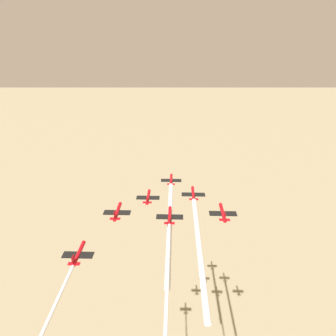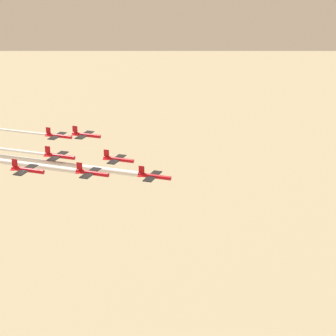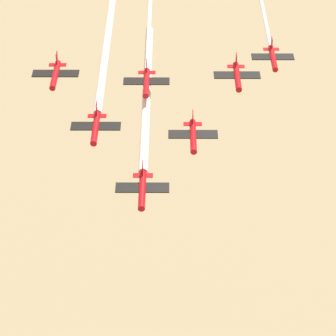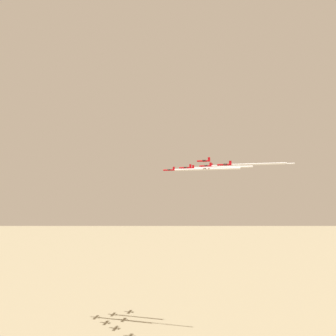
{
  "view_description": "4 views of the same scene",
  "coord_description": "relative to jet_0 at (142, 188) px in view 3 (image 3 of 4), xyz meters",
  "views": [
    {
      "loc": [
        -39.98,
        -43.65,
        164.9
      ],
      "look_at": [
        50.52,
        -40.19,
        120.36
      ],
      "focal_mm": 28.0,
      "sensor_mm": 36.0,
      "label": 1
    },
    {
      "loc": [
        101.33,
        -178.33,
        172.66
      ],
      "look_at": [
        48.81,
        -36.9,
        117.93
      ],
      "focal_mm": 70.0,
      "sensor_mm": 36.0,
      "label": 2
    },
    {
      "loc": [
        134.8,
        -36.71,
        188.35
      ],
      "look_at": [
        47.33,
        -37.86,
        121.29
      ],
      "focal_mm": 85.0,
      "sensor_mm": 36.0,
      "label": 3
    },
    {
      "loc": [
        6.21,
        136.87,
        95.66
      ],
      "look_at": [
        47.05,
        -38.09,
        118.17
      ],
      "focal_mm": 28.0,
      "sensor_mm": 36.0,
      "label": 4
    }
  ],
  "objects": [
    {
      "name": "smoke_trail_4",
      "position": [
        -55.58,
        -0.57,
        2.15
      ],
      "size": [
        52.45,
        1.29,
        0.75
      ],
      "rotation": [
        0.0,
        0.0,
        4.72
      ],
      "color": "white"
    },
    {
      "name": "jet_0",
      "position": [
        0.0,
        0.0,
        0.0
      ],
      "size": [
        8.27,
        7.73,
        2.78
      ],
      "rotation": [
        0.0,
        0.0,
        4.72
      ],
      "color": "#B20C14"
    },
    {
      "name": "jet_3",
      "position": [
        -25.72,
        14.77,
        3.4
      ],
      "size": [
        8.27,
        7.73,
        2.78
      ],
      "rotation": [
        0.0,
        0.0,
        4.72
      ],
      "color": "#B20C14"
    },
    {
      "name": "smoke_trail_2",
      "position": [
        -36.65,
        -7.9,
        1.82
      ],
      "size": [
        40.3,
        1.73,
        1.32
      ],
      "rotation": [
        0.0,
        0.0,
        4.72
      ],
      "color": "white"
    },
    {
      "name": "smoke_trail_6",
      "position": [
        -57.37,
        21.97,
        -0.41
      ],
      "size": [
        29.99,
        1.02,
        0.71
      ],
      "rotation": [
        0.0,
        0.0,
        4.72
      ],
      "color": "white"
    },
    {
      "name": "jet_6",
      "position": [
        -38.58,
        22.16,
        -0.37
      ],
      "size": [
        8.27,
        7.73,
        2.78
      ],
      "rotation": [
        0.0,
        0.0,
        4.72
      ],
      "color": "#B20C14"
    },
    {
      "name": "jet_2",
      "position": [
        -12.7,
        -7.65,
        1.86
      ],
      "size": [
        8.27,
        7.73,
        2.78
      ],
      "rotation": [
        0.0,
        0.0,
        4.72
      ],
      "color": "#B20C14"
    },
    {
      "name": "jet_5",
      "position": [
        -25.41,
        -15.3,
        3.65
      ],
      "size": [
        8.27,
        7.73,
        2.78
      ],
      "rotation": [
        0.0,
        0.0,
        4.72
      ],
      "color": "#B20C14"
    },
    {
      "name": "smoke_trail_0",
      "position": [
        -26.01,
        -0.27,
        -0.04
      ],
      "size": [
        44.44,
        1.85,
        1.4
      ],
      "rotation": [
        0.0,
        0.0,
        4.72
      ],
      "color": "white"
    },
    {
      "name": "jet_4",
      "position": [
        -25.56,
        -0.26,
        2.19
      ],
      "size": [
        8.27,
        7.73,
        2.78
      ],
      "rotation": [
        0.0,
        0.0,
        4.72
      ],
      "color": "#B20C14"
    },
    {
      "name": "jet_1",
      "position": [
        -12.86,
        7.39,
        0.35
      ],
      "size": [
        8.27,
        7.73,
        2.78
      ],
      "rotation": [
        0.0,
        0.0,
        4.72
      ],
      "color": "#B20C14"
    }
  ]
}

